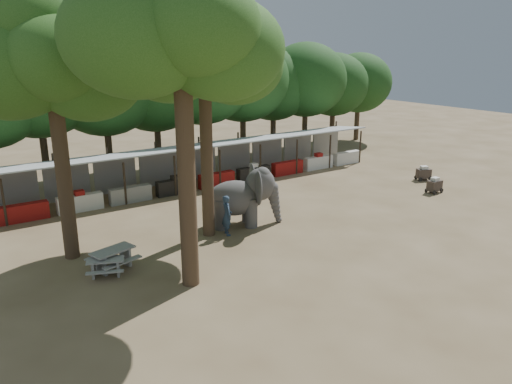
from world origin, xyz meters
TOP-DOWN VIEW (x-y plane):
  - ground at (0.00, 0.00)m, footprint 100.00×100.00m
  - vendor_stalls at (-0.00, 13.84)m, footprint 28.00×2.99m
  - yard_tree_left at (-9.13, 7.19)m, footprint 7.10×6.90m
  - yard_tree_center at (-6.13, 2.19)m, footprint 7.10×6.90m
  - yard_tree_back at (-3.13, 6.19)m, footprint 7.10×6.90m
  - backdrop_trees at (0.00, 19.00)m, footprint 46.46×5.95m
  - elephant at (-0.90, 6.22)m, footprint 3.87×3.02m
  - handler at (-2.28, 5.52)m, footprint 0.61×0.78m
  - picnic_table_near at (-8.40, 4.41)m, footprint 1.76×1.69m
  - picnic_table_far at (-7.96, 4.84)m, footprint 2.02×1.90m
  - cart_front at (11.60, 4.40)m, footprint 0.99×0.66m
  - cart_back at (13.48, 6.65)m, footprint 1.14×0.96m

SIDE VIEW (x-z plane):
  - ground at x=0.00m, z-range 0.00..0.00m
  - picnic_table_near at x=-8.40m, z-range 0.11..0.80m
  - cart_back at x=13.48m, z-range -0.01..0.94m
  - cart_front at x=11.60m, z-range -0.01..0.94m
  - picnic_table_far at x=-7.96m, z-range 0.13..0.97m
  - handler at x=-2.28m, z-range 0.00..1.92m
  - vendor_stalls at x=0.00m, z-range -0.22..2.58m
  - elephant at x=-0.90m, z-range 0.00..2.89m
  - backdrop_trees at x=0.00m, z-range 1.35..9.68m
  - yard_tree_left at x=-9.13m, z-range 2.69..13.71m
  - yard_tree_back at x=-3.13m, z-range 2.86..14.22m
  - yard_tree_center at x=-6.13m, z-range 3.19..15.23m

